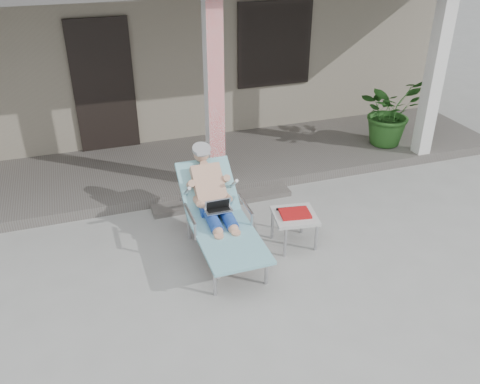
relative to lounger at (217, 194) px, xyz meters
name	(u,v)px	position (x,y,z in m)	size (l,w,h in m)	color
ground	(271,281)	(0.37, -0.84, -0.73)	(60.00, 60.00, 0.00)	#9E9E99
house	(154,22)	(0.37, 5.65, 0.94)	(10.40, 5.40, 3.30)	gray
porch_deck	(202,164)	(0.37, 2.16, -0.65)	(10.00, 2.00, 0.15)	#605B56
porch_step	(223,200)	(0.37, 1.01, -0.69)	(2.00, 0.30, 0.07)	#605B56
lounger	(217,194)	(0.00, 0.00, 0.00)	(0.69, 1.83, 1.18)	#B7B7BC
side_table	(295,217)	(0.90, -0.26, -0.34)	(0.58, 0.58, 0.46)	beige
potted_palm	(390,111)	(3.53, 1.83, -0.01)	(1.03, 0.89, 1.14)	#26591E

